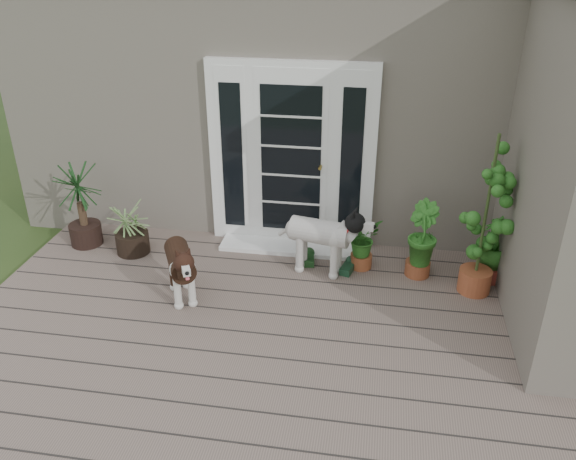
# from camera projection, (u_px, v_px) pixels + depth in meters

# --- Properties ---
(deck) EXTENTS (6.20, 4.60, 0.12)m
(deck) POSITION_uv_depth(u_px,v_px,m) (274.00, 363.00, 5.18)
(deck) COLOR #6B5B4C
(deck) RESTS_ON ground
(house_main) EXTENTS (7.40, 4.00, 3.10)m
(house_main) POSITION_uv_depth(u_px,v_px,m) (328.00, 84.00, 8.23)
(house_main) COLOR #665E54
(house_main) RESTS_ON ground
(door_unit) EXTENTS (1.90, 0.14, 2.15)m
(door_unit) POSITION_uv_depth(u_px,v_px,m) (291.00, 157.00, 6.62)
(door_unit) COLOR white
(door_unit) RESTS_ON deck
(door_step) EXTENTS (1.60, 0.40, 0.05)m
(door_step) POSITION_uv_depth(u_px,v_px,m) (289.00, 246.00, 6.92)
(door_step) COLOR white
(door_step) RESTS_ON deck
(brindle_dog) EXTENTS (0.65, 0.85, 0.65)m
(brindle_dog) POSITION_uv_depth(u_px,v_px,m) (181.00, 270.00, 5.86)
(brindle_dog) COLOR #311C11
(brindle_dog) RESTS_ON deck
(white_dog) EXTENTS (0.92, 0.53, 0.72)m
(white_dog) POSITION_uv_depth(u_px,v_px,m) (320.00, 243.00, 6.30)
(white_dog) COLOR white
(white_dog) RESTS_ON deck
(spider_plant) EXTENTS (0.66, 0.66, 0.68)m
(spider_plant) POSITION_uv_depth(u_px,v_px,m) (131.00, 226.00, 6.70)
(spider_plant) COLOR #93A766
(spider_plant) RESTS_ON deck
(yucca) EXTENTS (0.92, 0.92, 1.02)m
(yucca) POSITION_uv_depth(u_px,v_px,m) (81.00, 205.00, 6.81)
(yucca) COLOR black
(yucca) RESTS_ON deck
(herb_a) EXTENTS (0.55, 0.55, 0.49)m
(herb_a) POSITION_uv_depth(u_px,v_px,m) (362.00, 247.00, 6.44)
(herb_a) COLOR #1A5418
(herb_a) RESTS_ON deck
(herb_b) EXTENTS (0.54, 0.54, 0.63)m
(herb_b) POSITION_uv_depth(u_px,v_px,m) (420.00, 249.00, 6.26)
(herb_b) COLOR #1B5919
(herb_b) RESTS_ON deck
(herb_c) EXTENTS (0.44, 0.44, 0.63)m
(herb_c) POSITION_uv_depth(u_px,v_px,m) (494.00, 253.00, 6.19)
(herb_c) COLOR #1C621C
(herb_c) RESTS_ON deck
(sapling) EXTENTS (0.65, 0.65, 1.77)m
(sapling) POSITION_uv_depth(u_px,v_px,m) (486.00, 215.00, 5.71)
(sapling) COLOR #174E16
(sapling) RESTS_ON deck
(clog_left) EXTENTS (0.20, 0.35, 0.10)m
(clog_left) POSITION_uv_depth(u_px,v_px,m) (309.00, 258.00, 6.64)
(clog_left) COLOR #163816
(clog_left) RESTS_ON deck
(clog_right) EXTENTS (0.25, 0.37, 0.10)m
(clog_right) POSITION_uv_depth(u_px,v_px,m) (349.00, 266.00, 6.46)
(clog_right) COLOR #173922
(clog_right) RESTS_ON deck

